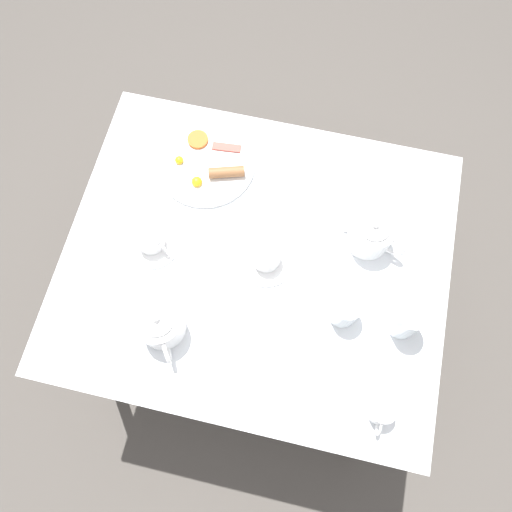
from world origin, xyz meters
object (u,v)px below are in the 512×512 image
at_px(water_glass_short, 345,309).
at_px(fork_by_plate, 295,189).
at_px(breakfast_plate, 206,163).
at_px(knife_by_plate, 270,357).
at_px(teapot_far, 371,234).
at_px(teacup_with_saucer_left, 266,258).
at_px(water_glass_tall, 407,320).
at_px(fork_spare, 417,187).
at_px(teapot_near, 161,325).
at_px(spoon_for_tea, 87,293).
at_px(teacup_with_saucer_right, 151,240).
at_px(creamer_jug, 381,411).

bearing_deg(water_glass_short, fork_by_plate, -149.54).
height_order(breakfast_plate, knife_by_plate, breakfast_plate).
height_order(teapot_far, knife_by_plate, teapot_far).
xyz_separation_m(teacup_with_saucer_left, water_glass_tall, (0.09, 0.38, 0.04)).
distance_m(teacup_with_saucer_left, knife_by_plate, 0.26).
xyz_separation_m(teapot_far, fork_by_plate, (-0.11, -0.23, -0.05)).
relative_size(fork_by_plate, fork_spare, 1.02).
bearing_deg(teapot_near, spoon_for_tea, 49.26).
bearing_deg(teapot_far, fork_spare, -99.68).
height_order(teacup_with_saucer_right, water_glass_short, water_glass_short).
distance_m(teacup_with_saucer_right, fork_by_plate, 0.43).
bearing_deg(creamer_jug, water_glass_short, -150.22).
height_order(fork_by_plate, knife_by_plate, same).
bearing_deg(teacup_with_saucer_right, teapot_far, 103.62).
bearing_deg(water_glass_short, water_glass_tall, 91.64).
bearing_deg(fork_spare, breakfast_plate, -84.06).
xyz_separation_m(water_glass_tall, fork_spare, (-0.41, -0.01, -0.06)).
bearing_deg(water_glass_short, spoon_for_tea, -81.70).
distance_m(teapot_near, water_glass_short, 0.47).
bearing_deg(fork_by_plate, teacup_with_saucer_left, -8.36).
height_order(breakfast_plate, water_glass_short, water_glass_short).
distance_m(breakfast_plate, water_glass_tall, 0.70).
distance_m(teacup_with_saucer_left, spoon_for_tea, 0.49).
relative_size(teacup_with_saucer_right, water_glass_short, 1.58).
bearing_deg(water_glass_tall, teapot_near, -76.15).
bearing_deg(water_glass_tall, spoon_for_tea, -82.93).
xyz_separation_m(teapot_far, teacup_with_saucer_right, (0.14, -0.58, -0.03)).
distance_m(teapot_far, creamer_jug, 0.45).
height_order(teacup_with_saucer_right, fork_spare, teacup_with_saucer_right).
bearing_deg(teapot_far, knife_by_plate, 82.99).
bearing_deg(teacup_with_saucer_right, fork_by_plate, 125.50).
relative_size(creamer_jug, fork_by_plate, 0.51).
relative_size(teapot_near, teacup_with_saucer_left, 1.21).
height_order(teacup_with_saucer_left, fork_spare, teacup_with_saucer_left).
bearing_deg(teapot_far, teacup_with_saucer_right, 34.19).
bearing_deg(teapot_far, teapot_near, 57.55).
bearing_deg(fork_by_plate, water_glass_short, 30.46).
bearing_deg(water_glass_tall, creamer_jug, -6.38).
bearing_deg(spoon_for_tea, teacup_with_saucer_right, 143.76).
bearing_deg(fork_by_plate, breakfast_plate, -94.75).
bearing_deg(teacup_with_saucer_left, breakfast_plate, -137.26).
height_order(teapot_far, water_glass_short, teapot_far).
distance_m(water_glass_short, spoon_for_tea, 0.68).
xyz_separation_m(creamer_jug, fork_spare, (-0.64, 0.02, -0.03)).
xyz_separation_m(teacup_with_saucer_right, fork_by_plate, (-0.25, 0.35, -0.02)).
relative_size(teacup_with_saucer_left, teacup_with_saucer_right, 1.00).
xyz_separation_m(knife_by_plate, spoon_for_tea, (-0.06, -0.51, 0.00)).
height_order(teacup_with_saucer_right, knife_by_plate, teacup_with_saucer_right).
bearing_deg(water_glass_tall, water_glass_short, -88.36).
bearing_deg(breakfast_plate, spoon_for_tea, -25.31).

